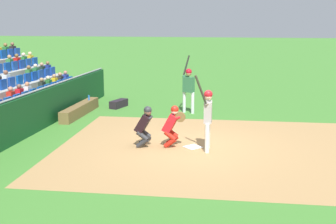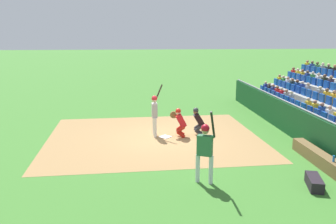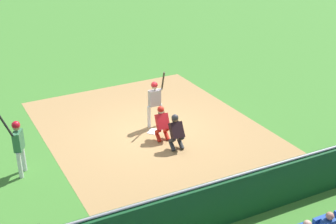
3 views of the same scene
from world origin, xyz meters
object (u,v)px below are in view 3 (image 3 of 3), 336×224
(home_plate_umpire, at_px, (176,131))
(batter_at_plate, at_px, (155,99))
(catcher_crouching, at_px, (162,121))
(on_deck_batter, at_px, (18,142))
(home_plate_marker, at_px, (155,132))

(home_plate_umpire, bearing_deg, batter_at_plate, 87.39)
(batter_at_plate, distance_m, home_plate_umpire, 1.93)
(home_plate_umpire, bearing_deg, catcher_crouching, 99.62)
(batter_at_plate, xyz_separation_m, home_plate_umpire, (-0.09, -1.88, -0.42))
(home_plate_umpire, height_order, on_deck_batter, on_deck_batter)
(home_plate_marker, relative_size, on_deck_batter, 0.19)
(catcher_crouching, height_order, home_plate_umpire, catcher_crouching)
(batter_at_plate, xyz_separation_m, on_deck_batter, (-5.07, -1.20, 0.03))
(home_plate_umpire, xyz_separation_m, on_deck_batter, (-4.99, 0.67, 0.45))
(home_plate_marker, height_order, catcher_crouching, catcher_crouching)
(home_plate_marker, xyz_separation_m, batter_at_plate, (0.23, 0.44, 1.09))
(batter_at_plate, relative_size, on_deck_batter, 0.97)
(catcher_crouching, distance_m, on_deck_batter, 4.87)
(home_plate_marker, bearing_deg, batter_at_plate, 62.11)
(batter_at_plate, height_order, catcher_crouching, batter_at_plate)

